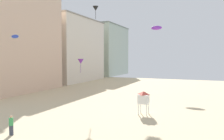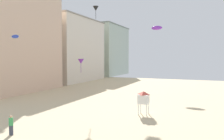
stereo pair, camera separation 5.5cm
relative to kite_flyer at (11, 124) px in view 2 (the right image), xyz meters
name	(u,v)px [view 2 (the right image)]	position (x,y,z in m)	size (l,w,h in m)	color
boardwalk_hotel_mid	(64,50)	(-22.19, 38.99, 7.55)	(15.93, 20.35, 16.92)	silver
boardwalk_hotel_far	(100,51)	(-22.19, 62.28, 8.11)	(16.14, 20.12, 18.04)	#B7C6B2
kite_flyer	(11,124)	(0.00, 0.00, 0.00)	(0.34, 0.34, 1.64)	#383D4C
lifeguard_stand	(144,98)	(8.11, 10.64, 0.92)	(1.10, 1.10, 2.55)	white
kite_blue_parafoil	(15,36)	(-11.70, 11.80, 8.48)	(1.38, 0.38, 0.54)	blue
kite_black_delta	(96,9)	(-3.73, 22.40, 14.02)	(1.00, 1.00, 2.27)	black
kite_purple_delta	(81,61)	(-10.29, 28.18, 4.58)	(1.31, 1.31, 2.98)	purple
kite_purple_parafoil	(157,28)	(4.92, 33.15, 11.54)	(2.22, 0.62, 0.86)	purple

